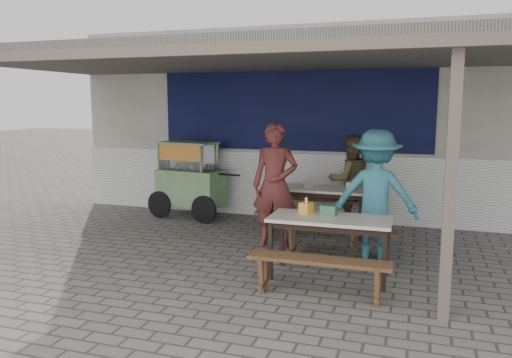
{
  "coord_description": "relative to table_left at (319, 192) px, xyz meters",
  "views": [
    {
      "loc": [
        2.06,
        -5.9,
        2.09
      ],
      "look_at": [
        -0.18,
        0.9,
        1.02
      ],
      "focal_mm": 35.0,
      "sensor_mm": 36.0,
      "label": 1
    }
  ],
  "objects": [
    {
      "name": "table_left",
      "position": [
        0.0,
        0.0,
        0.0
      ],
      "size": [
        1.57,
        0.72,
        0.75
      ],
      "rotation": [
        0.0,
        0.0,
        -0.03
      ],
      "color": "silver",
      "rests_on": "ground"
    },
    {
      "name": "ground",
      "position": [
        -0.53,
        -2.0,
        -0.67
      ],
      "size": [
        60.0,
        60.0,
        0.0
      ],
      "primitive_type": "plane",
      "color": "slate",
      "rests_on": "ground"
    },
    {
      "name": "patron_wall_side",
      "position": [
        0.4,
        0.75,
        0.1
      ],
      "size": [
        0.93,
        0.85,
        1.55
      ],
      "primitive_type": "imported",
      "rotation": [
        0.0,
        0.0,
        3.57
      ],
      "color": "brown",
      "rests_on": "ground"
    },
    {
      "name": "table_right",
      "position": [
        0.54,
        -2.08,
        -0.0
      ],
      "size": [
        1.45,
        0.68,
        0.75
      ],
      "rotation": [
        0.0,
        0.0,
        0.01
      ],
      "color": "silver",
      "rests_on": "ground"
    },
    {
      "name": "patron_street_side",
      "position": [
        -0.47,
        -0.96,
        0.24
      ],
      "size": [
        0.7,
        0.49,
        1.83
      ],
      "primitive_type": "imported",
      "rotation": [
        0.0,
        0.0,
        0.08
      ],
      "color": "maroon",
      "rests_on": "ground"
    },
    {
      "name": "tissue_box",
      "position": [
        0.22,
        -1.95,
        0.15
      ],
      "size": [
        0.18,
        0.18,
        0.14
      ],
      "primitive_type": "cube",
      "rotation": [
        0.0,
        0.0,
        -0.38
      ],
      "color": "#F8A029",
      "rests_on": "table_right"
    },
    {
      "name": "donation_box",
      "position": [
        0.5,
        -1.97,
        0.14
      ],
      "size": [
        0.2,
        0.14,
        0.12
      ],
      "primitive_type": "cube",
      "rotation": [
        0.0,
        0.0,
        -0.1
      ],
      "color": "#316F45",
      "rests_on": "table_right"
    },
    {
      "name": "bench_right_street",
      "position": [
        0.55,
        -2.78,
        -0.33
      ],
      "size": [
        1.55,
        0.29,
        0.45
      ],
      "rotation": [
        0.0,
        0.0,
        0.01
      ],
      "color": "brown",
      "rests_on": "ground"
    },
    {
      "name": "back_wall",
      "position": [
        -0.53,
        1.58,
        1.05
      ],
      "size": [
        9.0,
        1.28,
        3.5
      ],
      "color": "beige",
      "rests_on": "ground"
    },
    {
      "name": "bench_right_wall",
      "position": [
        0.54,
        -1.39,
        -0.33
      ],
      "size": [
        1.55,
        0.29,
        0.45
      ],
      "rotation": [
        0.0,
        0.0,
        0.01
      ],
      "color": "brown",
      "rests_on": "ground"
    },
    {
      "name": "bench_left_street",
      "position": [
        -0.02,
        -0.67,
        -0.33
      ],
      "size": [
        1.66,
        0.33,
        0.45
      ],
      "rotation": [
        0.0,
        0.0,
        -0.03
      ],
      "color": "brown",
      "rests_on": "ground"
    },
    {
      "name": "vendor_cart",
      "position": [
        -2.49,
        0.39,
        0.09
      ],
      "size": [
        1.81,
        0.88,
        1.41
      ],
      "rotation": [
        0.0,
        0.0,
        -0.16
      ],
      "color": "#79A26C",
      "rests_on": "ground"
    },
    {
      "name": "warung_roof",
      "position": [
        -0.51,
        -1.1,
        2.04
      ],
      "size": [
        9.0,
        4.21,
        2.81
      ],
      "color": "#635C55",
      "rests_on": "ground"
    },
    {
      "name": "condiment_bowl",
      "position": [
        -0.17,
        -0.04,
        0.1
      ],
      "size": [
        0.22,
        0.22,
        0.05
      ],
      "primitive_type": "imported",
      "rotation": [
        0.0,
        0.0,
        0.21
      ],
      "color": "white",
      "rests_on": "table_left"
    },
    {
      "name": "condiment_jar",
      "position": [
        0.45,
        0.15,
        0.12
      ],
      "size": [
        0.07,
        0.07,
        0.08
      ],
      "primitive_type": "cylinder",
      "color": "white",
      "rests_on": "table_left"
    },
    {
      "name": "patron_right_table",
      "position": [
        0.99,
        -1.08,
        0.21
      ],
      "size": [
        1.17,
        0.71,
        1.76
      ],
      "primitive_type": "imported",
      "rotation": [
        0.0,
        0.0,
        3.19
      ],
      "color": "teal",
      "rests_on": "ground"
    },
    {
      "name": "bench_left_wall",
      "position": [
        0.02,
        0.67,
        -0.33
      ],
      "size": [
        1.66,
        0.33,
        0.45
      ],
      "rotation": [
        0.0,
        0.0,
        -0.03
      ],
      "color": "brown",
      "rests_on": "ground"
    }
  ]
}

